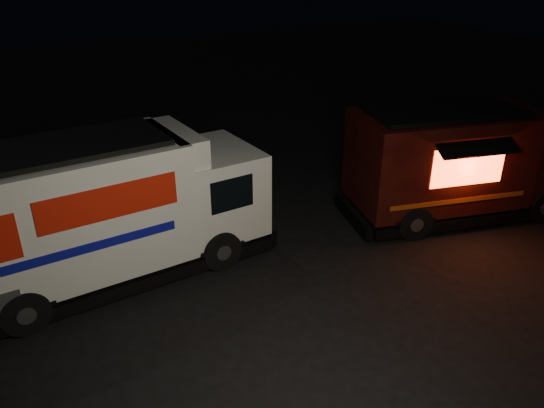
{
  "coord_description": "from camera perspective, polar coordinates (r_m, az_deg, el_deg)",
  "views": [
    {
      "loc": [
        -3.72,
        -8.81,
        7.37
      ],
      "look_at": [
        1.91,
        2.0,
        1.44
      ],
      "focal_mm": 35.0,
      "sensor_mm": 36.0,
      "label": 1
    }
  ],
  "objects": [
    {
      "name": "ground",
      "position": [
        12.08,
        -3.74,
        -11.72
      ],
      "size": [
        80.0,
        80.0,
        0.0
      ],
      "primitive_type": "plane",
      "color": "black",
      "rests_on": "ground"
    },
    {
      "name": "white_truck",
      "position": [
        13.12,
        -16.88,
        -0.49
      ],
      "size": [
        8.05,
        3.39,
        3.55
      ],
      "primitive_type": null,
      "rotation": [
        0.0,
        0.0,
        0.09
      ],
      "color": "silver",
      "rests_on": "ground"
    },
    {
      "name": "red_truck",
      "position": [
        16.69,
        20.1,
        4.32
      ],
      "size": [
        7.53,
        4.16,
        3.32
      ],
      "primitive_type": null,
      "rotation": [
        0.0,
        0.0,
        -0.23
      ],
      "color": "#361109",
      "rests_on": "ground"
    }
  ]
}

